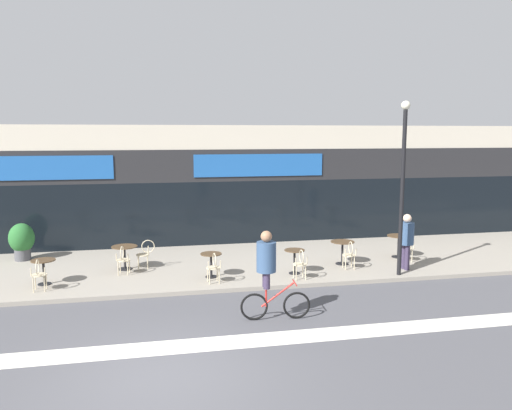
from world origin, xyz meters
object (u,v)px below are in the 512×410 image
bistro_table_3 (295,257)px  cafe_chair_5_near (408,246)px  bistro_table_0 (44,267)px  lamp_post (403,176)px  pedestrian_near_end (407,237)px  cafe_chair_3_near (300,262)px  cafe_chair_4_near (350,253)px  cafe_chair_1_side (145,252)px  planter_pot (22,240)px  bistro_table_1 (125,253)px  cafe_chair_1_near (123,258)px  cafe_chair_0_near (39,273)px  bistro_table_2 (211,260)px  bistro_table_4 (342,248)px  cyclist_0 (268,267)px  cafe_chair_2_near (214,266)px  bistro_table_5 (399,242)px

bistro_table_3 → cafe_chair_5_near: size_ratio=0.82×
bistro_table_0 → lamp_post: (10.20, -1.07, 2.46)m
lamp_post → pedestrian_near_end: bearing=46.9°
cafe_chair_3_near → pedestrian_near_end: (3.52, 0.41, 0.52)m
cafe_chair_4_near → bistro_table_0: bearing=93.3°
bistro_table_0 → cafe_chair_1_side: 2.99m
bistro_table_0 → planter_pot: planter_pot is taller
bistro_table_1 → cafe_chair_1_near: cafe_chair_1_near is taller
bistro_table_1 → cafe_chair_0_near: (-2.12, -1.81, -0.02)m
bistro_table_2 → pedestrian_near_end: 6.05m
bistro_table_3 → bistro_table_4: size_ratio=0.97×
planter_pot → cafe_chair_4_near: bearing=-17.6°
cafe_chair_3_near → cafe_chair_0_near: bearing=87.2°
cafe_chair_4_near → planter_pot: (-10.26, 3.26, 0.16)m
cafe_chair_1_side → cyclist_0: cyclist_0 is taller
bistro_table_0 → cafe_chair_0_near: cafe_chair_0_near is taller
cafe_chair_1_near → planter_pot: bearing=62.2°
bistro_table_3 → cafe_chair_1_side: cafe_chair_1_side is taller
bistro_table_3 → bistro_table_2: bearing=177.2°
cafe_chair_5_near → cyclist_0: (-5.57, -3.81, 0.62)m
cafe_chair_2_near → bistro_table_5: bearing=-80.1°
planter_pot → lamp_post: bearing=-19.7°
bistro_table_4 → planter_pot: (-10.26, 2.63, 0.13)m
cafe_chair_1_side → pedestrian_near_end: size_ratio=0.52×
cafe_chair_0_near → pedestrian_near_end: size_ratio=0.52×
bistro_table_4 → cyclist_0: 5.23m
cyclist_0 → bistro_table_3: bearing=69.7°
cafe_chair_4_near → cyclist_0: 4.77m
bistro_table_5 → cafe_chair_2_near: (-6.52, -1.73, -0.03)m
pedestrian_near_end → cafe_chair_4_near: bearing=-15.2°
bistro_table_2 → pedestrian_near_end: pedestrian_near_end is taller
lamp_post → cafe_chair_4_near: bearing=144.8°
cafe_chair_2_near → bistro_table_4: bearing=-78.8°
bistro_table_4 → cafe_chair_4_near: cafe_chair_4_near is taller
cafe_chair_2_near → planter_pot: 7.11m
cafe_chair_3_near → planter_pot: (-8.45, 4.01, 0.16)m
bistro_table_3 → cafe_chair_3_near: size_ratio=0.82×
bistro_table_1 → cafe_chair_4_near: (6.85, -1.39, -0.02)m
bistro_table_1 → bistro_table_4: 6.89m
cafe_chair_4_near → planter_pot: size_ratio=0.73×
cafe_chair_5_near → bistro_table_5: bearing=1.5°
bistro_table_1 → cafe_chair_3_near: (5.04, -2.15, -0.02)m
cafe_chair_2_near → cafe_chair_1_side: bearing=38.4°
bistro_table_0 → cafe_chair_4_near: (8.97, -0.21, 0.01)m
lamp_post → cafe_chair_2_near: bearing=177.6°
cafe_chair_2_near → bistro_table_2: bearing=-4.4°
cafe_chair_2_near → cafe_chair_3_near: bearing=-97.9°
cafe_chair_5_near → lamp_post: size_ratio=0.18×
bistro_table_0 → planter_pot: (-1.29, 3.05, 0.17)m
cafe_chair_1_near → cafe_chair_2_near: same height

